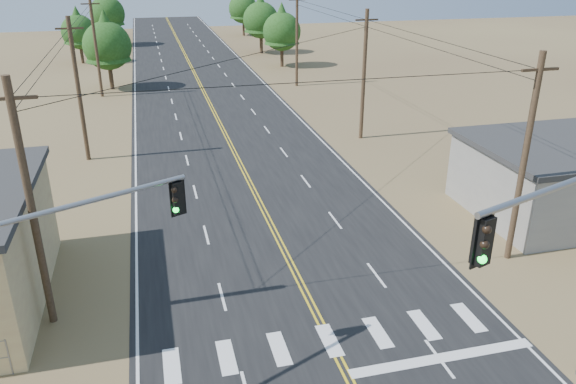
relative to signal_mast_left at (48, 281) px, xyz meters
name	(u,v)px	position (x,y,z in m)	size (l,w,h in m)	color
road	(236,156)	(9.23, 23.49, -5.00)	(15.00, 200.00, 0.02)	black
utility_pole_left_near	(31,206)	(-1.27, 5.49, 0.11)	(1.80, 0.30, 10.00)	#4C3826
utility_pole_left_mid	(78,89)	(-1.27, 25.49, 0.11)	(1.80, 0.30, 10.00)	#4C3826
utility_pole_left_far	(96,46)	(-1.27, 45.49, 0.11)	(1.80, 0.30, 10.00)	#4C3826
utility_pole_right_near	(524,159)	(19.73, 5.49, 0.11)	(1.80, 0.30, 10.00)	#4C3826
utility_pole_right_mid	(364,75)	(19.73, 25.49, 0.11)	(1.80, 0.30, 10.00)	#4C3826
utility_pole_right_far	(297,39)	(19.73, 45.49, 0.11)	(1.80, 0.30, 10.00)	#4C3826
signal_mast_left	(48,281)	(0.00, 0.00, 0.00)	(6.13, 2.92, 7.34)	gray
tree_left_near	(107,41)	(-0.37, 48.81, 0.18)	(5.09, 5.09, 8.49)	#3F2D1E
tree_left_mid	(78,28)	(-4.77, 66.13, -0.43)	(4.49, 4.49, 7.49)	#3F2D1E
tree_left_far	(107,10)	(-1.64, 81.37, 0.48)	(5.39, 5.39, 8.98)	#3F2D1E
tree_right_near	(282,28)	(20.86, 57.17, -0.05)	(4.87, 4.87, 8.12)	#3F2D1E
tree_right_mid	(261,16)	(20.39, 68.23, 0.28)	(5.19, 5.19, 8.65)	#3F2D1E
tree_right_far	(243,6)	(21.26, 88.08, 0.17)	(5.08, 5.08, 8.47)	#3F2D1E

